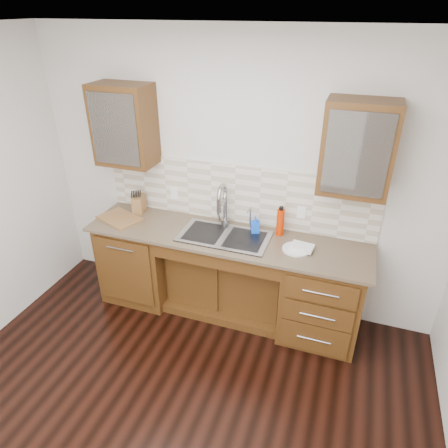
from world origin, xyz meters
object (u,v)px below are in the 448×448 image
(water_bottle, at_px, (280,222))
(knife_block, at_px, (139,204))
(cutting_board, at_px, (120,218))
(soap_bottle, at_px, (255,225))
(plate, at_px, (296,249))

(water_bottle, height_order, knife_block, water_bottle)
(water_bottle, relative_size, cutting_board, 0.63)
(soap_bottle, distance_m, water_bottle, 0.23)
(cutting_board, bearing_deg, knife_block, 61.15)
(plate, bearing_deg, cutting_board, -179.58)
(water_bottle, height_order, cutting_board, water_bottle)
(knife_block, bearing_deg, plate, -17.12)
(cutting_board, bearing_deg, soap_bottle, 7.89)
(plate, xyz_separation_m, cutting_board, (-1.79, -0.01, 0.00))
(plate, height_order, knife_block, knife_block)
(plate, relative_size, knife_block, 1.32)
(knife_block, bearing_deg, cutting_board, -129.31)
(soap_bottle, bearing_deg, cutting_board, 166.51)
(water_bottle, xyz_separation_m, cutting_board, (-1.59, -0.23, -0.12))
(soap_bottle, xyz_separation_m, plate, (0.42, -0.18, -0.08))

